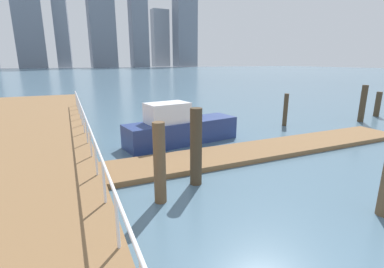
{
  "coord_description": "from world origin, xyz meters",
  "views": [
    {
      "loc": [
        -3.71,
        0.11,
        3.57
      ],
      "look_at": [
        -0.39,
        7.51,
        1.44
      ],
      "focal_mm": 26.07,
      "sensor_mm": 36.0,
      "label": 1
    }
  ],
  "objects": [
    {
      "name": "dock_piling_5",
      "position": [
        15.01,
        11.8,
        0.81
      ],
      "size": [
        0.34,
        0.34,
        1.62
      ],
      "primitive_type": "cylinder",
      "color": "#473826",
      "rests_on": "ground_plane"
    },
    {
      "name": "boardwalk_railing",
      "position": [
        -3.15,
        8.91,
        1.25
      ],
      "size": [
        0.06,
        26.57,
        1.08
      ],
      "color": "white",
      "rests_on": "boardwalk"
    },
    {
      "name": "dock_piling_4",
      "position": [
        7.48,
        12.16,
        0.91
      ],
      "size": [
        0.25,
        0.25,
        1.82
      ],
      "primitive_type": "cylinder",
      "color": "#473826",
      "rests_on": "ground_plane"
    },
    {
      "name": "skyline_tower_4",
      "position": [
        38.45,
        170.98,
        28.95
      ],
      "size": [
        9.34,
        10.77,
        57.9
      ],
      "primitive_type": "cube",
      "rotation": [
        0.0,
        0.0,
        0.0
      ],
      "color": "slate",
      "rests_on": "ground_plane"
    },
    {
      "name": "ground_plane",
      "position": [
        0.0,
        20.0,
        0.0
      ],
      "size": [
        300.0,
        300.0,
        0.0
      ],
      "primitive_type": "plane",
      "color": "slate"
    },
    {
      "name": "dock_piling_2",
      "position": [
        -1.75,
        6.49,
        1.07
      ],
      "size": [
        0.31,
        0.31,
        2.13
      ],
      "primitive_type": "cylinder",
      "color": "brown",
      "rests_on": "ground_plane"
    },
    {
      "name": "skyline_tower_1",
      "position": [
        -18.07,
        171.91,
        29.1
      ],
      "size": [
        14.0,
        12.58,
        58.19
      ],
      "primitive_type": "cube",
      "rotation": [
        0.0,
        0.0,
        0.07
      ],
      "color": "slate",
      "rests_on": "ground_plane"
    },
    {
      "name": "skyline_tower_5",
      "position": [
        57.18,
        188.01,
        18.11
      ],
      "size": [
        11.49,
        7.28,
        36.23
      ],
      "primitive_type": "cube",
      "rotation": [
        0.0,
        0.0,
        0.08
      ],
      "color": "#8C939E",
      "rests_on": "ground_plane"
    },
    {
      "name": "dock_piling_1",
      "position": [
        12.45,
        11.09,
        1.1
      ],
      "size": [
        0.34,
        0.34,
        2.2
      ],
      "primitive_type": "cylinder",
      "color": "#473826",
      "rests_on": "ground_plane"
    },
    {
      "name": "skyline_tower_6",
      "position": [
        70.8,
        177.96,
        39.49
      ],
      "size": [
        13.57,
        11.18,
        78.98
      ],
      "primitive_type": "cube",
      "rotation": [
        0.0,
        0.0,
        0.02
      ],
      "color": "slate",
      "rests_on": "ground_plane"
    },
    {
      "name": "dock_piling_0",
      "position": [
        -0.44,
        7.12,
        1.15
      ],
      "size": [
        0.35,
        0.35,
        2.3
      ],
      "primitive_type": "cylinder",
      "color": "#473826",
      "rests_on": "ground_plane"
    },
    {
      "name": "floating_dock",
      "position": [
        3.53,
        8.75,
        0.09
      ],
      "size": [
        14.05,
        2.0,
        0.18
      ],
      "primitive_type": "cube",
      "color": "olive",
      "rests_on": "ground_plane"
    },
    {
      "name": "skyline_tower_2",
      "position": [
        -2.64,
        178.97,
        24.57
      ],
      "size": [
        7.84,
        12.52,
        49.14
      ],
      "primitive_type": "cube",
      "rotation": [
        0.0,
        0.0,
        -0.07
      ],
      "color": "gray",
      "rests_on": "ground_plane"
    },
    {
      "name": "moored_boat_1",
      "position": [
        0.71,
        11.32,
        0.68
      ],
      "size": [
        5.36,
        2.21,
        1.86
      ],
      "color": "navy",
      "rests_on": "ground_plane"
    }
  ]
}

